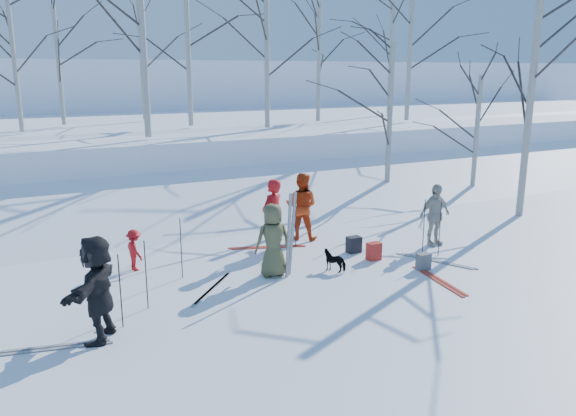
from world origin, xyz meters
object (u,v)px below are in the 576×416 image
skier_cream_east (435,215)px  skier_grey_west (97,288)px  backpack_dark (354,245)px  backpack_red (374,251)px  skier_red_north (272,217)px  dog (335,260)px  skier_red_seated (134,250)px  skier_redor_behind (301,206)px  backpack_grey (423,262)px  skier_olive_center (273,240)px

skier_cream_east → skier_grey_west: 8.66m
backpack_dark → backpack_red: bearing=-80.3°
skier_cream_east → backpack_dark: (-2.18, 0.40, -0.60)m
skier_red_north → skier_cream_east: size_ratio=1.16×
backpack_dark → skier_red_north: bearing=156.5°
skier_grey_west → backpack_red: bearing=131.9°
dog → backpack_dark: size_ratio=1.42×
skier_red_seated → dog: bearing=-128.2°
skier_red_north → backpack_dark: skier_red_north is taller
skier_redor_behind → backpack_grey: size_ratio=4.70×
skier_grey_west → backpack_grey: bearing=122.3°
skier_red_north → skier_redor_behind: size_ratio=1.04×
skier_cream_east → backpack_red: size_ratio=3.82×
skier_olive_center → backpack_red: (2.60, -0.11, -0.60)m
skier_olive_center → skier_redor_behind: 2.88m
skier_grey_west → dog: size_ratio=3.18×
backpack_red → backpack_dark: size_ratio=1.05×
skier_red_seated → backpack_red: 5.54m
backpack_grey → backpack_dark: backpack_dark is taller
skier_redor_behind → backpack_dark: bearing=152.2°
skier_olive_center → backpack_dark: size_ratio=4.05×
skier_red_north → skier_grey_west: skier_red_north is taller
skier_grey_west → skier_red_seated: bearing=-171.0°
skier_grey_west → dog: (5.24, 1.09, -0.66)m
skier_red_seated → backpack_dark: (5.10, -1.15, -0.27)m
skier_red_north → skier_redor_behind: 1.48m
backpack_dark → skier_cream_east: bearing=-10.5°
skier_red_north → dog: bearing=85.8°
skier_red_seated → backpack_grey: bearing=-127.7°
skier_red_seated → skier_grey_west: bearing=147.5°
backpack_grey → skier_cream_east: bearing=42.9°
skier_red_north → backpack_grey: 3.70m
skier_grey_west → backpack_grey: skier_grey_west is taller
skier_red_north → skier_cream_east: bearing=135.5°
backpack_grey → backpack_dark: bearing=112.1°
skier_grey_west → backpack_grey: size_ratio=4.75×
backpack_red → skier_redor_behind: bearing=107.6°
skier_red_seated → skier_cream_east: (7.28, -1.55, 0.33)m
skier_red_north → skier_redor_behind: skier_red_north is taller
skier_redor_behind → dog: size_ratio=3.15×
skier_olive_center → skier_redor_behind: size_ratio=0.91×
dog → skier_red_north: bearing=-103.3°
skier_redor_behind → backpack_dark: (0.61, -1.62, -0.69)m
skier_cream_east → dog: skier_cream_east is taller
skier_redor_behind → backpack_red: 2.51m
skier_grey_west → backpack_grey: (7.05, 0.23, -0.71)m
skier_cream_east → backpack_red: bearing=-173.7°
skier_redor_behind → skier_red_seated: (-4.49, -0.47, -0.42)m
dog → backpack_red: (1.21, 0.22, -0.03)m
skier_red_north → dog: (0.75, -1.71, -0.69)m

